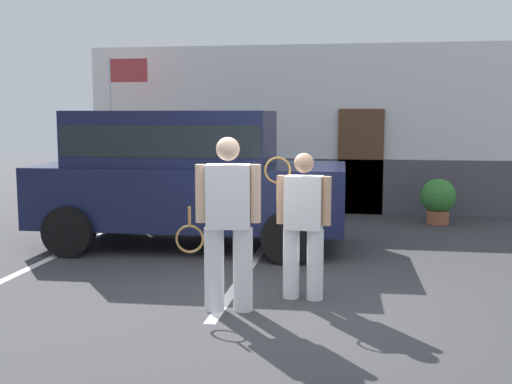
% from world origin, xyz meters
% --- Properties ---
extents(ground_plane, '(40.00, 40.00, 0.00)m').
position_xyz_m(ground_plane, '(0.00, 0.00, 0.00)').
color(ground_plane, '#38383A').
extents(parking_stripe_0, '(0.12, 4.40, 0.01)m').
position_xyz_m(parking_stripe_0, '(-3.30, 1.50, 0.00)').
color(parking_stripe_0, silver).
rests_on(parking_stripe_0, ground_plane).
extents(parking_stripe_1, '(0.12, 4.40, 0.01)m').
position_xyz_m(parking_stripe_1, '(-0.46, 1.50, 0.00)').
color(parking_stripe_1, silver).
rests_on(parking_stripe_1, ground_plane).
extents(house_frontage, '(9.34, 0.40, 3.38)m').
position_xyz_m(house_frontage, '(0.01, 6.52, 1.59)').
color(house_frontage, white).
rests_on(house_frontage, ground_plane).
extents(parked_suv, '(4.64, 2.25, 2.05)m').
position_xyz_m(parked_suv, '(-1.67, 2.78, 1.15)').
color(parked_suv, '#141938').
rests_on(parked_suv, ground_plane).
extents(tennis_player_man, '(0.91, 0.34, 1.78)m').
position_xyz_m(tennis_player_man, '(-0.37, -0.24, 0.92)').
color(tennis_player_man, white).
rests_on(tennis_player_man, ground_plane).
extents(tennis_player_woman, '(0.73, 0.28, 1.59)m').
position_xyz_m(tennis_player_woman, '(0.34, 0.30, 0.84)').
color(tennis_player_woman, white).
rests_on(tennis_player_woman, ground_plane).
extents(potted_plant_by_porch, '(0.63, 0.63, 0.83)m').
position_xyz_m(potted_plant_by_porch, '(2.39, 5.37, 0.46)').
color(potted_plant_by_porch, '#9E5638').
rests_on(potted_plant_by_porch, ground_plane).
extents(flag_pole, '(0.80, 0.05, 3.12)m').
position_xyz_m(flag_pole, '(-3.74, 5.51, 2.16)').
color(flag_pole, silver).
rests_on(flag_pole, ground_plane).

